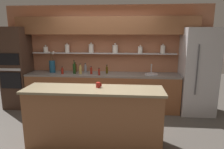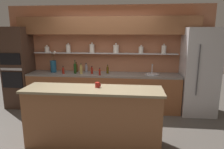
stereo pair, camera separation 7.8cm
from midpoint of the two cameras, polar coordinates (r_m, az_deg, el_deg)
ground_plane at (r=4.13m, az=-3.51°, el=-16.02°), size 12.00×12.00×0.00m
back_wall_unit at (r=5.17m, az=-0.95°, el=7.75°), size 5.20×0.44×2.60m
back_counter_unit at (r=5.10m, az=-2.13°, el=-4.81°), size 3.77×0.62×0.92m
island_counter at (r=3.52m, az=-4.79°, el=-11.94°), size 2.34×0.61×1.02m
refrigerator at (r=5.13m, az=23.98°, el=0.69°), size 0.77×0.73×2.04m
oven_tower at (r=5.71m, az=-24.80°, el=1.79°), size 0.62×0.64×2.06m
flower_vase at (r=5.35m, az=-16.01°, el=2.44°), size 0.17×0.15×0.55m
sink_fixture at (r=4.97m, az=11.88°, el=0.21°), size 0.32×0.32×0.25m
bottle_wine_0 at (r=5.04m, az=-10.06°, el=1.75°), size 0.07×0.07×0.34m
bottle_spirit_1 at (r=5.26m, az=-9.72°, el=1.89°), size 0.07×0.07×0.25m
bottle_spirit_2 at (r=5.20m, az=-6.93°, el=1.72°), size 0.07×0.07×0.23m
bottle_sauce_3 at (r=5.08m, az=-13.34°, el=1.04°), size 0.06×0.06×0.19m
bottle_sauce_4 at (r=4.80m, az=-3.09°, el=0.70°), size 0.05×0.05×0.18m
bottle_oil_5 at (r=4.99m, az=-0.82°, el=1.30°), size 0.06×0.06×0.22m
bottle_sauce_6 at (r=4.95m, az=-5.32°, el=1.11°), size 0.06×0.06×0.20m
bottle_spirit_7 at (r=4.98m, az=-8.38°, el=1.37°), size 0.07×0.07×0.26m
coffee_mug at (r=3.39m, az=-3.54°, el=-2.96°), size 0.10×0.08×0.09m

